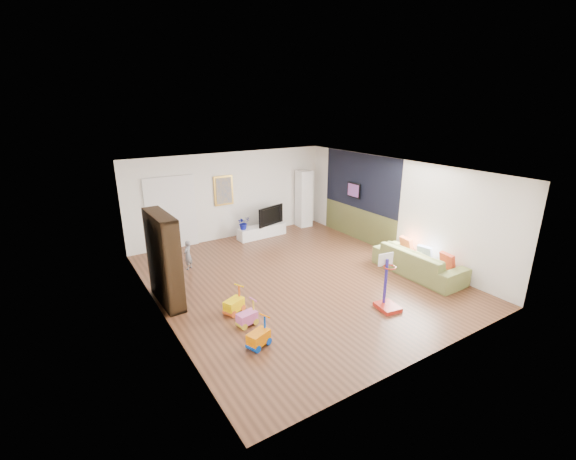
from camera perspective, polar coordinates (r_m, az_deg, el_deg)
floor at (r=9.55m, az=1.30°, el=-7.20°), size 6.50×7.50×0.00m
ceiling at (r=8.74m, az=1.42°, el=8.99°), size 6.50×7.50×0.00m
wall_back at (r=12.24m, az=-8.47°, el=5.06°), size 6.50×0.00×2.70m
wall_front at (r=6.51m, az=20.20°, el=-8.05°), size 6.50×0.00×2.70m
wall_left at (r=7.83m, az=-18.88°, el=-3.39°), size 0.00×7.50×2.70m
wall_right at (r=11.12m, az=15.45°, el=3.25°), size 0.00×7.50×2.70m
navy_accent at (r=11.96m, az=10.66°, el=7.08°), size 0.01×3.20×1.70m
olive_wainscot at (r=12.29m, az=10.29°, el=0.90°), size 0.01×3.20×1.00m
doorway at (r=11.66m, az=-16.85°, el=2.28°), size 1.45×0.06×2.10m
painting_back at (r=12.06m, az=-9.52°, el=5.79°), size 0.62×0.06×0.92m
artwork_right at (r=12.12m, az=9.71°, el=5.83°), size 0.04×0.56×0.46m
media_console at (r=12.41m, az=-3.90°, el=-0.17°), size 1.64×0.48×0.38m
tall_cabinet at (r=13.32m, az=2.36°, el=4.67°), size 0.48×0.48×1.95m
bookshelf at (r=8.50m, az=-17.91°, el=-4.15°), size 0.40×1.37×1.99m
sofa at (r=10.19m, az=18.76°, el=-4.46°), size 0.91×2.32×0.68m
basketball_hoop at (r=8.24m, az=14.84°, el=-7.61°), size 0.48×0.56×1.20m
ride_on_yellow at (r=8.06m, az=-8.04°, el=-10.31°), size 0.49×0.41×0.56m
ride_on_orange at (r=7.01m, az=-4.41°, el=-14.98°), size 0.47×0.38×0.55m
ride_on_pink at (r=7.63m, az=-6.13°, el=-12.21°), size 0.42×0.30×0.51m
child at (r=10.26m, az=-14.63°, el=-3.61°), size 0.33×0.33×0.77m
tv at (r=12.39m, az=-2.90°, el=2.23°), size 1.06×0.45×0.62m
vase_plant at (r=11.98m, az=-6.62°, el=1.07°), size 0.42×0.38×0.42m
pillow_left at (r=9.94m, az=22.54°, el=-4.28°), size 0.17×0.41×0.39m
pillow_center at (r=10.28m, az=19.59°, el=-3.18°), size 0.16×0.38×0.37m
pillow_right at (r=10.68m, az=17.15°, el=-2.12°), size 0.18×0.42×0.41m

